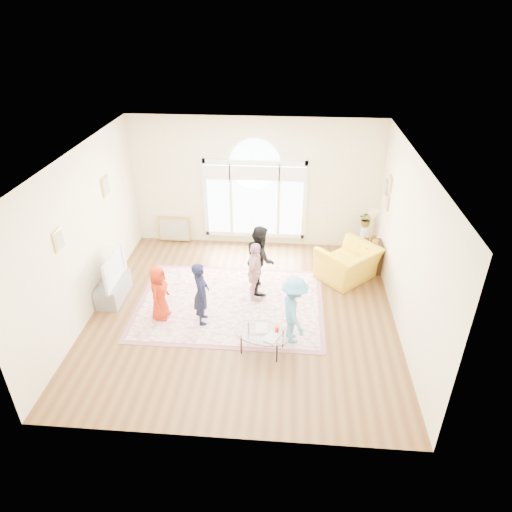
# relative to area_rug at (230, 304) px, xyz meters

# --- Properties ---
(ground) EXTENTS (6.00, 6.00, 0.00)m
(ground) POSITION_rel_area_rug_xyz_m (0.28, -0.26, -0.01)
(ground) COLOR brown
(ground) RESTS_ON ground
(room_shell) EXTENTS (6.00, 6.00, 6.00)m
(room_shell) POSITION_rel_area_rug_xyz_m (0.29, 2.57, 1.56)
(room_shell) COLOR beige
(room_shell) RESTS_ON ground
(area_rug) EXTENTS (3.60, 2.60, 0.02)m
(area_rug) POSITION_rel_area_rug_xyz_m (0.00, 0.00, 0.00)
(area_rug) COLOR beige
(area_rug) RESTS_ON ground
(rug_border) EXTENTS (3.80, 2.80, 0.01)m
(rug_border) POSITION_rel_area_rug_xyz_m (-0.00, -0.00, -0.00)
(rug_border) COLOR #985864
(rug_border) RESTS_ON ground
(tv_console) EXTENTS (0.45, 1.00, 0.42)m
(tv_console) POSITION_rel_area_rug_xyz_m (-2.47, 0.04, 0.20)
(tv_console) COLOR gray
(tv_console) RESTS_ON ground
(television) EXTENTS (0.17, 1.11, 0.64)m
(television) POSITION_rel_area_rug_xyz_m (-2.46, 0.04, 0.73)
(television) COLOR black
(television) RESTS_ON tv_console
(coffee_table) EXTENTS (1.16, 0.90, 0.54)m
(coffee_table) POSITION_rel_area_rug_xyz_m (0.75, -1.36, 0.39)
(coffee_table) COLOR silver
(coffee_table) RESTS_ON ground
(armchair) EXTENTS (1.58, 1.58, 0.78)m
(armchair) POSITION_rel_area_rug_xyz_m (2.48, 1.19, 0.38)
(armchair) COLOR gold
(armchair) RESTS_ON ground
(side_cabinet) EXTENTS (0.40, 0.50, 0.70)m
(side_cabinet) POSITION_rel_area_rug_xyz_m (3.06, 1.61, 0.34)
(side_cabinet) COLOR black
(side_cabinet) RESTS_ON ground
(floor_lamp) EXTENTS (0.31, 0.31, 1.51)m
(floor_lamp) POSITION_rel_area_rug_xyz_m (2.96, 1.58, 1.27)
(floor_lamp) COLOR black
(floor_lamp) RESTS_ON ground
(plant_pedestal) EXTENTS (0.20, 0.20, 0.70)m
(plant_pedestal) POSITION_rel_area_rug_xyz_m (2.98, 2.46, 0.34)
(plant_pedestal) COLOR white
(plant_pedestal) RESTS_ON ground
(potted_plant) EXTENTS (0.40, 0.37, 0.39)m
(potted_plant) POSITION_rel_area_rug_xyz_m (2.98, 2.46, 0.88)
(potted_plant) COLOR #33722D
(potted_plant) RESTS_ON plant_pedestal
(leaning_picture) EXTENTS (0.80, 0.14, 0.62)m
(leaning_picture) POSITION_rel_area_rug_xyz_m (-1.78, 2.64, -0.01)
(leaning_picture) COLOR tan
(leaning_picture) RESTS_ON ground
(child_red) EXTENTS (0.42, 0.59, 1.13)m
(child_red) POSITION_rel_area_rug_xyz_m (-1.30, -0.55, 0.57)
(child_red) COLOR #B72A0D
(child_red) RESTS_ON area_rug
(child_navy) EXTENTS (0.38, 0.52, 1.29)m
(child_navy) POSITION_rel_area_rug_xyz_m (-0.46, -0.61, 0.66)
(child_navy) COLOR black
(child_navy) RESTS_ON area_rug
(child_black) EXTENTS (0.72, 0.84, 1.50)m
(child_black) POSITION_rel_area_rug_xyz_m (0.57, 0.59, 0.76)
(child_black) COLOR black
(child_black) RESTS_ON area_rug
(child_pink) EXTENTS (0.43, 0.79, 1.29)m
(child_pink) POSITION_rel_area_rug_xyz_m (0.49, 0.24, 0.65)
(child_pink) COLOR #E4A5B1
(child_pink) RESTS_ON area_rug
(child_blue) EXTENTS (0.70, 0.95, 1.32)m
(child_blue) POSITION_rel_area_rug_xyz_m (1.29, -1.02, 0.67)
(child_blue) COLOR #4F9CC7
(child_blue) RESTS_ON area_rug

